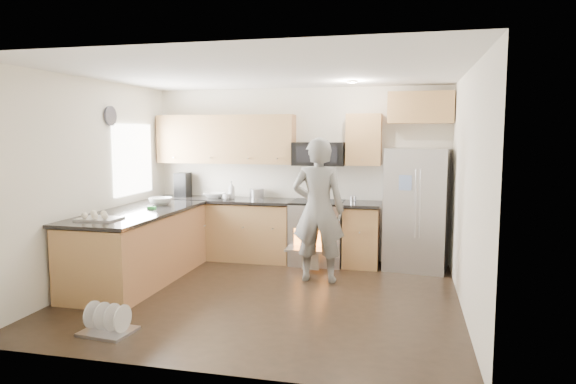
% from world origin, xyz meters
% --- Properties ---
extents(ground, '(4.50, 4.50, 0.00)m').
position_xyz_m(ground, '(0.00, 0.00, 0.00)').
color(ground, black).
rests_on(ground, ground).
extents(room_shell, '(4.54, 4.04, 2.62)m').
position_xyz_m(room_shell, '(-0.04, 0.02, 1.67)').
color(room_shell, silver).
rests_on(room_shell, ground).
extents(back_cabinet_run, '(4.45, 0.64, 2.50)m').
position_xyz_m(back_cabinet_run, '(-0.59, 1.75, 0.96)').
color(back_cabinet_run, '#A26640').
rests_on(back_cabinet_run, ground).
extents(peninsula, '(0.96, 2.36, 1.03)m').
position_xyz_m(peninsula, '(-1.75, 0.25, 0.46)').
color(peninsula, '#A26640').
rests_on(peninsula, ground).
extents(stove_range, '(0.76, 0.97, 1.79)m').
position_xyz_m(stove_range, '(0.35, 1.69, 0.68)').
color(stove_range, '#B7B7BC').
rests_on(stove_range, ground).
extents(refrigerator, '(0.93, 0.77, 1.72)m').
position_xyz_m(refrigerator, '(1.77, 1.70, 0.86)').
color(refrigerator, '#B7B7BC').
rests_on(refrigerator, ground).
extents(person, '(0.69, 0.47, 1.87)m').
position_xyz_m(person, '(0.52, 0.79, 0.94)').
color(person, gray).
rests_on(person, ground).
extents(dish_rack, '(0.52, 0.43, 0.30)m').
position_xyz_m(dish_rack, '(-1.15, -1.43, 0.08)').
color(dish_rack, '#B7B7BC').
rests_on(dish_rack, ground).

